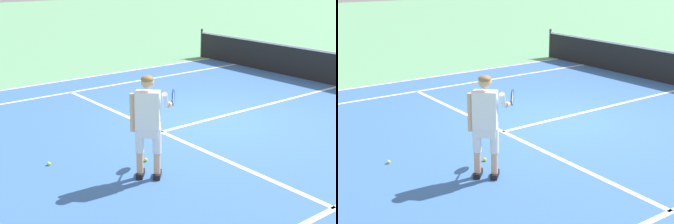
{
  "view_description": "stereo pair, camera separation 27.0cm",
  "coord_description": "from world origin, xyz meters",
  "views": [
    {
      "loc": [
        7.38,
        -6.95,
        3.28
      ],
      "look_at": [
        1.66,
        -2.52,
        1.05
      ],
      "focal_mm": 50.15,
      "sensor_mm": 36.0,
      "label": 1
    },
    {
      "loc": [
        7.54,
        -6.73,
        3.28
      ],
      "look_at": [
        1.66,
        -2.52,
        1.05
      ],
      "focal_mm": 50.15,
      "sensor_mm": 36.0,
      "label": 2
    }
  ],
  "objects": [
    {
      "name": "tennis_player",
      "position": [
        1.65,
        -2.89,
        0.99
      ],
      "size": [
        0.76,
        1.15,
        1.71
      ],
      "color": "black",
      "rests_on": "ground"
    },
    {
      "name": "line_centre_service",
      "position": [
        0.0,
        1.79,
        0.0
      ],
      "size": [
        0.1,
        6.4,
        0.01
      ],
      "primitive_type": "cube",
      "color": "white",
      "rests_on": "ground"
    },
    {
      "name": "tennis_ball_near_feet",
      "position": [
        1.08,
        -2.57,
        0.03
      ],
      "size": [
        0.07,
        0.07,
        0.07
      ],
      "primitive_type": "sphere",
      "color": "#CCE02D",
      "rests_on": "ground"
    },
    {
      "name": "court_inner_surface",
      "position": [
        0.0,
        -0.48,
        0.0
      ],
      "size": [
        10.98,
        11.33,
        0.0
      ],
      "primitive_type": "cube",
      "color": "#3866A8",
      "rests_on": "ground"
    },
    {
      "name": "tennis_ball_by_baseline",
      "position": [
        0.19,
        -3.99,
        0.03
      ],
      "size": [
        0.07,
        0.07,
        0.07
      ],
      "primitive_type": "sphere",
      "color": "#CCE02D",
      "rests_on": "ground"
    },
    {
      "name": "line_service",
      "position": [
        0.0,
        -1.41,
        0.0
      ],
      "size": [
        8.23,
        0.1,
        0.01
      ],
      "primitive_type": "cube",
      "color": "white",
      "rests_on": "ground"
    },
    {
      "name": "line_doubles_left",
      "position": [
        -5.49,
        -0.48,
        0.0
      ],
      "size": [
        0.1,
        10.93,
        0.01
      ],
      "primitive_type": "cube",
      "color": "white",
      "rests_on": "ground"
    },
    {
      "name": "ground_plane",
      "position": [
        0.0,
        0.0,
        0.0
      ],
      "size": [
        80.0,
        80.0,
        0.0
      ],
      "primitive_type": "plane",
      "color": "#609E70"
    },
    {
      "name": "line_singles_left",
      "position": [
        -4.12,
        -0.48,
        0.0
      ],
      "size": [
        0.1,
        10.93,
        0.01
      ],
      "primitive_type": "cube",
      "color": "white",
      "rests_on": "ground"
    }
  ]
}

